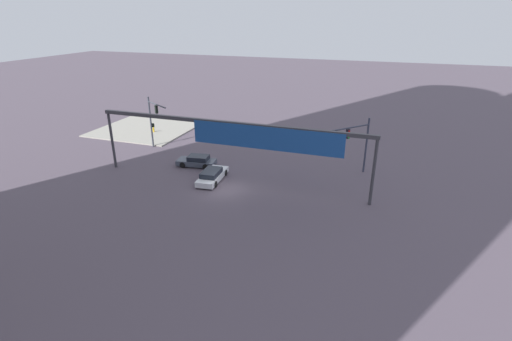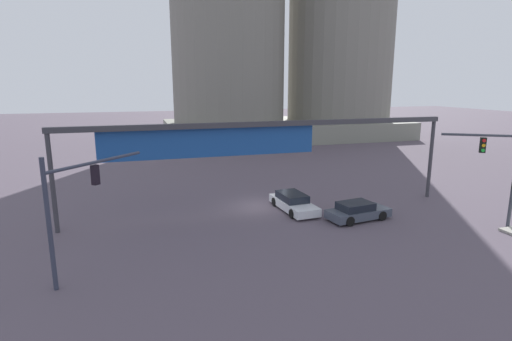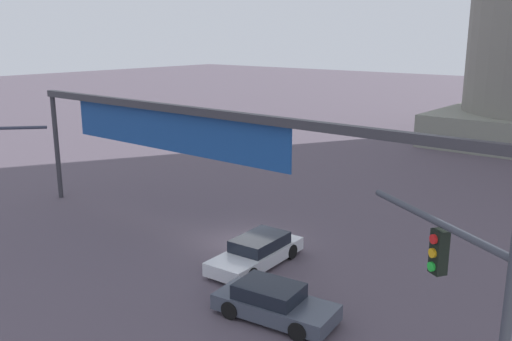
{
  "view_description": "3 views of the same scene",
  "coord_description": "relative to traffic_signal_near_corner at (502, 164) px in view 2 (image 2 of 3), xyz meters",
  "views": [
    {
      "loc": [
        -13.81,
        30.11,
        15.66
      ],
      "look_at": [
        -2.92,
        -1.2,
        1.91
      ],
      "focal_mm": 26.75,
      "sensor_mm": 36.0,
      "label": 1
    },
    {
      "loc": [
        -8.6,
        -26.8,
        8.76
      ],
      "look_at": [
        0.12,
        1.75,
        2.32
      ],
      "focal_mm": 27.99,
      "sensor_mm": 36.0,
      "label": 2
    },
    {
      "loc": [
        15.57,
        -18.18,
        9.47
      ],
      "look_at": [
        0.04,
        0.56,
        3.41
      ],
      "focal_mm": 38.42,
      "sensor_mm": 36.0,
      "label": 3
    }
  ],
  "objects": [
    {
      "name": "traffic_signal_opposite_side",
      "position": [
        -24.16,
        0.32,
        -0.14
      ],
      "size": [
        4.0,
        4.4,
        5.87
      ],
      "rotation": [
        0.0,
        0.0,
        0.83
      ],
      "color": "#333749",
      "rests_on": "ground"
    },
    {
      "name": "sedan_car_waiting_far",
      "position": [
        -10.88,
        6.75,
        -3.46
      ],
      "size": [
        2.13,
        4.89,
        1.21
      ],
      "rotation": [
        0.0,
        0.0,
        -1.5
      ],
      "color": "silver",
      "rests_on": "ground"
    },
    {
      "name": "sedan_car_approaching",
      "position": [
        -7.58,
        3.65,
        -3.46
      ],
      "size": [
        4.41,
        2.31,
        1.21
      ],
      "rotation": [
        0.0,
        0.0,
        0.13
      ],
      "color": "#424857",
      "rests_on": "ground"
    },
    {
      "name": "ground_plane",
      "position": [
        -12.75,
        8.33,
        -4.03
      ],
      "size": [
        225.61,
        225.61,
        0.0
      ],
      "primitive_type": "plane",
      "color": "#544955"
    },
    {
      "name": "traffic_signal_near_corner",
      "position": [
        0.0,
        0.0,
        0.0
      ],
      "size": [
        3.87,
        2.71,
        6.32
      ],
      "rotation": [
        0.0,
        0.0,
        2.6
      ],
      "color": "#373B45",
      "rests_on": "ground"
    },
    {
      "name": "overhead_sign_gantry",
      "position": [
        -14.12,
        6.96,
        1.35
      ],
      "size": [
        27.28,
        0.43,
        6.37
      ],
      "color": "#37363D",
      "rests_on": "ground"
    }
  ]
}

